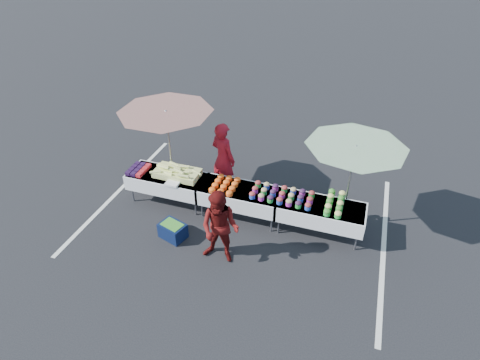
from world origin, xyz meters
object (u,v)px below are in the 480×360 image
(table_left, at_px, (168,181))
(table_center, at_px, (240,195))
(table_right, at_px, (320,212))
(umbrella_left, at_px, (166,119))
(customer, at_px, (220,228))
(storage_bin, at_px, (173,230))
(umbrella_right, at_px, (355,153))
(vendor, at_px, (223,159))

(table_left, relative_size, table_center, 1.00)
(table_right, xyz_separation_m, umbrella_left, (-3.67, 0.40, 1.41))
(customer, bearing_deg, storage_bin, 168.98)
(table_left, bearing_deg, umbrella_right, 5.62)
(customer, relative_size, umbrella_left, 0.58)
(table_center, relative_size, storage_bin, 2.93)
(table_center, xyz_separation_m, customer, (0.07, -1.41, 0.23))
(table_left, height_order, storage_bin, table_left)
(table_center, bearing_deg, vendor, 130.41)
(storage_bin, bearing_deg, vendor, 94.62)
(table_left, relative_size, vendor, 1.00)
(table_left, relative_size, storage_bin, 2.93)
(customer, bearing_deg, umbrella_right, 40.84)
(table_center, xyz_separation_m, vendor, (-0.70, 0.82, 0.35))
(table_center, xyz_separation_m, umbrella_left, (-1.87, 0.40, 1.41))
(vendor, bearing_deg, customer, 132.17)
(umbrella_left, xyz_separation_m, umbrella_right, (4.14, 0.00, -0.12))
(table_left, xyz_separation_m, customer, (1.87, -1.41, 0.23))
(table_center, relative_size, table_right, 1.00)
(vendor, xyz_separation_m, umbrella_right, (2.97, -0.42, 0.95))
(customer, distance_m, storage_bin, 1.39)
(umbrella_right, bearing_deg, umbrella_left, 180.00)
(table_left, relative_size, umbrella_left, 0.66)
(table_center, height_order, umbrella_left, umbrella_left)
(table_left, relative_size, customer, 1.14)
(table_left, relative_size, table_right, 1.00)
(table_left, distance_m, customer, 2.35)
(storage_bin, bearing_deg, umbrella_right, 41.56)
(table_right, relative_size, customer, 1.14)
(storage_bin, bearing_deg, customer, 4.77)
(table_center, height_order, storage_bin, table_center)
(vendor, height_order, umbrella_left, umbrella_left)
(table_center, relative_size, customer, 1.14)
(table_right, distance_m, umbrella_left, 3.96)
(table_center, relative_size, umbrella_left, 0.66)
(vendor, bearing_deg, umbrella_left, 42.98)
(table_center, xyz_separation_m, umbrella_right, (2.27, 0.40, 1.29))
(customer, height_order, umbrella_right, umbrella_right)
(table_center, distance_m, umbrella_left, 2.38)
(table_left, xyz_separation_m, umbrella_left, (-0.07, 0.40, 1.41))
(umbrella_left, relative_size, umbrella_right, 1.20)
(umbrella_right, relative_size, storage_bin, 3.70)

